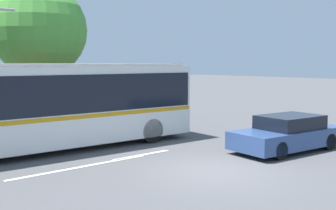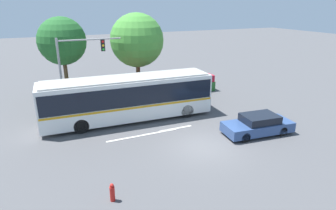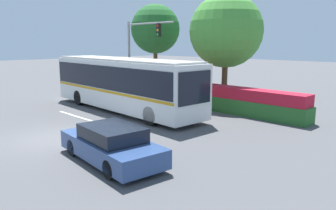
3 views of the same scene
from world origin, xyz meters
TOP-DOWN VIEW (x-y plane):
  - ground_plane at (0.00, 0.00)m, footprint 140.00×140.00m
  - city_bus at (-2.83, 5.99)m, footprint 12.38×3.10m
  - sedan_foreground at (4.23, 0.20)m, footprint 4.74×2.27m
  - flowering_hedge at (2.04, 10.36)m, footprint 10.06×1.20m
  - street_tree_centre at (0.07, 12.58)m, footprint 4.96×4.96m
  - lane_stripe_near at (-0.39, 3.11)m, footprint 2.40×0.16m
  - lane_stripe_mid at (-1.62, 3.01)m, footprint 2.40×0.16m
  - lane_stripe_far at (-4.04, 3.00)m, footprint 2.40×0.16m

SIDE VIEW (x-z plane):
  - ground_plane at x=0.00m, z-range 0.00..0.00m
  - lane_stripe_near at x=-0.39m, z-range 0.00..0.01m
  - lane_stripe_mid at x=-1.62m, z-range 0.00..0.01m
  - lane_stripe_far at x=-4.04m, z-range 0.00..0.01m
  - sedan_foreground at x=4.23m, z-range -0.03..1.28m
  - flowering_hedge at x=2.04m, z-range -0.01..1.55m
  - city_bus at x=-2.83m, z-range 0.22..3.45m
  - street_tree_centre at x=0.07m, z-range 1.23..8.67m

